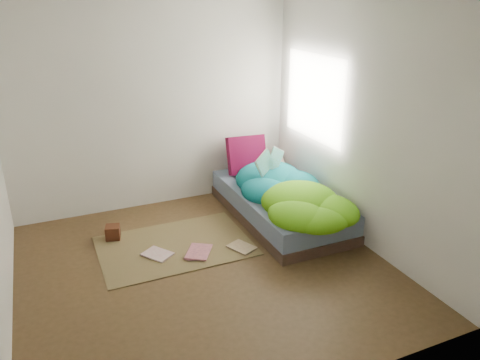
# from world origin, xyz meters

# --- Properties ---
(ground) EXTENTS (3.50, 3.50, 0.00)m
(ground) POSITION_xyz_m (0.00, 0.00, 0.00)
(ground) COLOR #423019
(ground) RESTS_ON ground
(room_walls) EXTENTS (3.54, 3.54, 2.62)m
(room_walls) POSITION_xyz_m (0.01, 0.01, 1.63)
(room_walls) COLOR silver
(room_walls) RESTS_ON ground
(bed) EXTENTS (1.00, 2.00, 0.34)m
(bed) POSITION_xyz_m (1.22, 0.72, 0.17)
(bed) COLOR #34251C
(bed) RESTS_ON ground
(duvet) EXTENTS (0.96, 1.84, 0.34)m
(duvet) POSITION_xyz_m (1.22, 0.50, 0.51)
(duvet) COLOR #065569
(duvet) RESTS_ON bed
(rug) EXTENTS (1.60, 1.10, 0.01)m
(rug) POSITION_xyz_m (-0.15, 0.55, 0.01)
(rug) COLOR brown
(rug) RESTS_ON ground
(pillow_floral) EXTENTS (0.62, 0.48, 0.12)m
(pillow_floral) POSITION_xyz_m (1.40, 1.53, 0.40)
(pillow_floral) COLOR beige
(pillow_floral) RESTS_ON bed
(pillow_magenta) EXTENTS (0.51, 0.20, 0.49)m
(pillow_magenta) POSITION_xyz_m (1.12, 1.47, 0.59)
(pillow_magenta) COLOR #460428
(pillow_magenta) RESTS_ON bed
(open_book) EXTENTS (0.41, 0.24, 0.25)m
(open_book) POSITION_xyz_m (1.14, 0.83, 0.81)
(open_book) COLOR #2C8936
(open_book) RESTS_ON duvet
(wooden_box) EXTENTS (0.18, 0.18, 0.15)m
(wooden_box) POSITION_xyz_m (-0.73, 0.98, 0.09)
(wooden_box) COLOR #37180C
(wooden_box) RESTS_ON rug
(floor_book_a) EXTENTS (0.34, 0.36, 0.02)m
(floor_book_a) POSITION_xyz_m (-0.46, 0.36, 0.02)
(floor_book_a) COLOR beige
(floor_book_a) RESTS_ON rug
(floor_book_b) EXTENTS (0.37, 0.40, 0.03)m
(floor_book_b) POSITION_xyz_m (-0.07, 0.35, 0.03)
(floor_book_b) COLOR #D77C80
(floor_book_b) RESTS_ON rug
(floor_book_c) EXTENTS (0.30, 0.34, 0.02)m
(floor_book_c) POSITION_xyz_m (0.39, 0.16, 0.02)
(floor_book_c) COLOR tan
(floor_book_c) RESTS_ON rug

